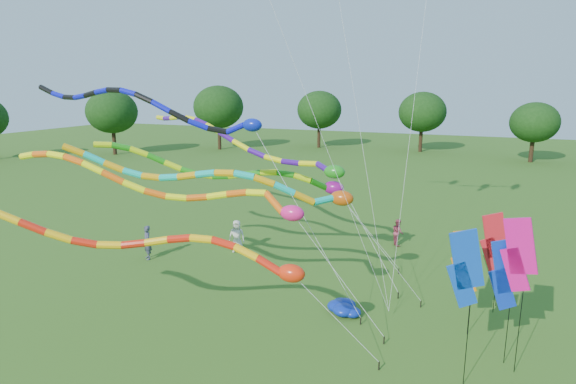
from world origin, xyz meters
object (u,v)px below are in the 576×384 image
at_px(blue_nylon_heap, 353,310).
at_px(person_a, 237,236).
at_px(tube_kite_orange, 187,190).
at_px(tube_kite_red, 165,246).
at_px(person_c, 398,232).
at_px(person_b, 147,243).

relative_size(blue_nylon_heap, person_a, 0.89).
bearing_deg(tube_kite_orange, tube_kite_red, -83.37).
bearing_deg(person_c, person_b, 93.48).
xyz_separation_m(tube_kite_orange, person_a, (-2.22, 7.89, -4.46)).
bearing_deg(person_a, tube_kite_orange, -89.33).
bearing_deg(person_c, blue_nylon_heap, 150.85).
relative_size(tube_kite_orange, blue_nylon_heap, 8.75).
height_order(tube_kite_red, person_b, tube_kite_red).
xyz_separation_m(tube_kite_red, person_a, (-2.82, 10.20, -3.03)).
relative_size(tube_kite_red, person_b, 7.41).
bearing_deg(blue_nylon_heap, person_a, 148.17).
xyz_separation_m(tube_kite_red, person_c, (5.38, 14.74, -3.16)).
xyz_separation_m(tube_kite_red, blue_nylon_heap, (5.21, 5.21, -3.75)).
distance_m(tube_kite_orange, person_a, 9.33).
bearing_deg(blue_nylon_heap, person_b, 170.07).
bearing_deg(person_a, tube_kite_red, -89.54).
bearing_deg(tube_kite_red, person_a, 91.36).
height_order(tube_kite_orange, person_c, tube_kite_orange).
distance_m(tube_kite_red, tube_kite_orange, 2.77).
bearing_deg(tube_kite_orange, person_a, 97.57).
distance_m(person_a, person_b, 4.86).
bearing_deg(person_b, person_c, 68.89).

